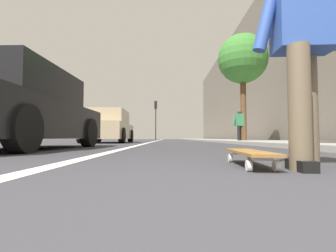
# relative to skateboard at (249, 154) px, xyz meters

# --- Properties ---
(ground_plane) EXTENTS (80.00, 80.00, 0.00)m
(ground_plane) POSITION_rel_skateboard_xyz_m (8.52, 0.24, -0.09)
(ground_plane) COLOR #38383D
(lane_stripe_white) EXTENTS (52.00, 0.16, 0.01)m
(lane_stripe_white) POSITION_rel_skateboard_xyz_m (18.52, 1.47, -0.09)
(lane_stripe_white) COLOR silver
(lane_stripe_white) RESTS_ON ground
(sidewalk_curb) EXTENTS (52.00, 3.20, 0.10)m
(sidewalk_curb) POSITION_rel_skateboard_xyz_m (16.52, -3.33, -0.04)
(sidewalk_curb) COLOR #9E9B93
(sidewalk_curb) RESTS_ON ground
(building_facade) EXTENTS (40.00, 1.20, 9.99)m
(building_facade) POSITION_rel_skateboard_xyz_m (20.52, -6.12, 4.90)
(building_facade) COLOR slate
(building_facade) RESTS_ON ground
(skateboard) EXTENTS (0.85, 0.25, 0.11)m
(skateboard) POSITION_rel_skateboard_xyz_m (0.00, 0.00, 0.00)
(skateboard) COLOR white
(skateboard) RESTS_ON ground
(skater_person) EXTENTS (0.45, 0.72, 1.64)m
(skater_person) POSITION_rel_skateboard_xyz_m (-0.15, -0.35, 0.84)
(skater_person) COLOR brown
(skater_person) RESTS_ON ground
(parked_car_near) EXTENTS (4.19, 2.02, 1.50)m
(parked_car_near) POSITION_rel_skateboard_xyz_m (2.79, 3.40, 0.63)
(parked_car_near) COLOR black
(parked_car_near) RESTS_ON ground
(parked_car_mid) EXTENTS (4.26, 1.93, 1.48)m
(parked_car_mid) POSITION_rel_skateboard_xyz_m (9.57, 3.33, 0.62)
(parked_car_mid) COLOR tan
(parked_car_mid) RESTS_ON ground
(traffic_light) EXTENTS (0.33, 0.28, 4.10)m
(traffic_light) POSITION_rel_skateboard_xyz_m (24.08, 1.87, 2.75)
(traffic_light) COLOR #2D2D2D
(traffic_light) RESTS_ON ground
(street_tree_mid) EXTENTS (2.32, 2.32, 5.11)m
(street_tree_mid) POSITION_rel_skateboard_xyz_m (9.66, -2.93, 3.82)
(street_tree_mid) COLOR brown
(street_tree_mid) RESTS_ON ground
(pedestrian_distant) EXTENTS (0.44, 0.68, 1.55)m
(pedestrian_distant) POSITION_rel_skateboard_xyz_m (9.64, -2.73, 0.79)
(pedestrian_distant) COLOR black
(pedestrian_distant) RESTS_ON ground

